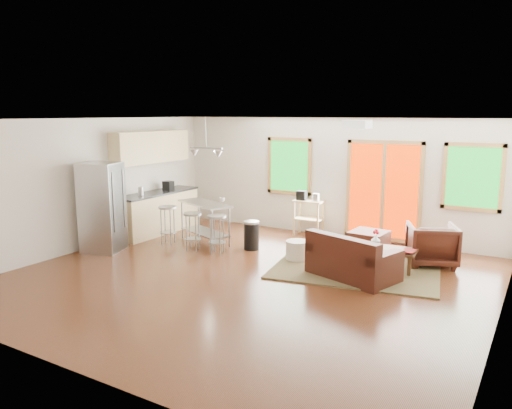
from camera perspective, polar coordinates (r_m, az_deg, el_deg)
The scene contains 28 objects.
floor at distance 8.35m, azimuth -1.07°, elevation -8.52°, with size 7.50×7.00×0.02m, color #3A1B0D.
ceiling at distance 7.90m, azimuth -1.13°, elevation 9.77°, with size 7.50×7.00×0.02m, color silver.
back_wall at distance 11.12m, azimuth 8.52°, elevation 3.08°, with size 7.50×0.02×2.60m, color beige.
left_wall at distance 10.48m, azimuth -18.84°, elevation 2.19°, with size 0.02×7.00×2.60m, color beige.
right_wall at distance 6.86m, azimuth 26.67°, elevation -2.49°, with size 0.02×7.00×2.60m, color beige.
front_wall at distance 5.44m, azimuth -21.13°, elevation -5.22°, with size 7.50×0.02×2.60m, color beige.
window_left at distance 11.47m, azimuth 3.82°, elevation 4.40°, with size 1.10×0.05×1.30m.
french_doors at distance 10.71m, azimuth 14.33°, elevation 1.51°, with size 1.60×0.05×2.10m.
window_right at distance 10.31m, azimuth 23.52°, elevation 2.88°, with size 1.10×0.05×1.30m.
rug at distance 8.99m, azimuth 11.35°, elevation -7.16°, with size 2.78×2.14×0.03m, color #3D5836.
loveseat at distance 8.41m, azimuth 10.86°, elevation -6.35°, with size 1.60×1.20×0.76m.
coffee_table at distance 8.97m, azimuth 14.83°, elevation -5.24°, with size 1.01×0.66×0.38m.
armchair at distance 9.48m, azimuth 19.47°, elevation -4.12°, with size 0.81×0.76×0.83m, color black.
ottoman at distance 9.97m, azimuth 12.75°, elevation -4.24°, with size 0.66×0.66×0.44m, color black.
pouf at distance 9.32m, azimuth 4.73°, elevation -5.27°, with size 0.42×0.42×0.37m, color beige.
vase at distance 9.09m, azimuth 13.53°, elevation -3.86°, with size 0.21×0.21×0.28m.
book at distance 8.79m, azimuth 16.41°, elevation -4.21°, with size 0.21×0.03×0.29m, color maroon.
cabinets at distance 11.51m, azimuth -11.41°, elevation 1.37°, with size 0.64×2.24×2.30m.
refrigerator at distance 10.24m, azimuth -17.13°, elevation -0.29°, with size 0.88×0.87×1.75m.
island at distance 10.50m, azimuth -5.87°, elevation -1.23°, with size 1.45×1.01×0.85m.
cup at distance 9.96m, azimuth -3.91°, elevation 0.62°, with size 0.11×0.09×0.11m, color silver.
bar_stool_a at distance 10.52m, azimuth -10.07°, elevation -1.30°, with size 0.48×0.48×0.79m.
bar_stool_b at distance 9.96m, azimuth -7.26°, elevation -2.05°, with size 0.45×0.45×0.76m.
bar_stool_c at distance 9.65m, azimuth -4.49°, elevation -2.37°, with size 0.44×0.44×0.76m.
trash_can at distance 9.99m, azimuth -0.53°, elevation -3.52°, with size 0.35×0.35×0.58m.
kitchen_cart at distance 11.14m, azimuth 5.94°, elevation -0.08°, with size 0.67×0.46×0.99m.
ceiling_flush at distance 7.74m, azimuth 11.52°, elevation 8.96°, with size 0.35×0.35×0.12m, color white.
pendant_light at distance 10.24m, azimuth -5.73°, elevation 5.88°, with size 0.80×0.18×0.79m.
Camera 1 is at (4.18, -6.70, 2.70)m, focal length 35.00 mm.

